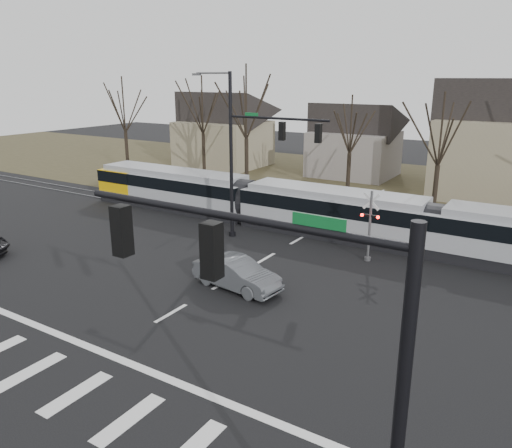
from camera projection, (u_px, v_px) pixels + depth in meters
The scene contains 15 objects.
ground at pixel (138, 333), 20.08m from camera, with size 140.00×140.00×0.00m, color black.
grass_verge at pixel (387, 188), 46.10m from camera, with size 140.00×28.00×0.01m, color #38331E.
crosswalk at pixel (52, 382), 16.82m from camera, with size 27.00×2.60×0.01m.
stop_line at pixel (103, 353), 18.61m from camera, with size 28.00×0.35×0.01m, color silver.
lane_dashes at pixel (312, 232), 33.09m from camera, with size 0.18×30.00×0.01m.
rail_pair at pixel (310, 232), 32.92m from camera, with size 90.00×1.52×0.06m.
tram at pixel (331, 211), 31.94m from camera, with size 39.97×2.97×3.03m.
sedan at pixel (237, 274), 24.08m from camera, with size 4.76×2.16×1.51m, color #4E5156.
signal_pole_near_right at pixel (293, 363), 8.59m from camera, with size 6.72×0.44×8.00m.
signal_pole_far at pixel (253, 150), 29.84m from camera, with size 9.28×0.44×10.20m.
rail_crossing_signal at pixel (370, 228), 27.41m from camera, with size 1.08×0.36×4.00m.
tree_row at pixel (393, 142), 38.78m from camera, with size 59.20×7.20×10.00m.
house_a at pixel (223, 126), 56.61m from camera, with size 9.72×8.64×8.60m.
house_b at pixel (355, 137), 50.76m from camera, with size 8.64×7.56×7.65m.
house_c at pixel (504, 136), 40.86m from camera, with size 10.80×8.64×10.10m.
Camera 1 is at (13.57, -12.75, 9.91)m, focal length 35.00 mm.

